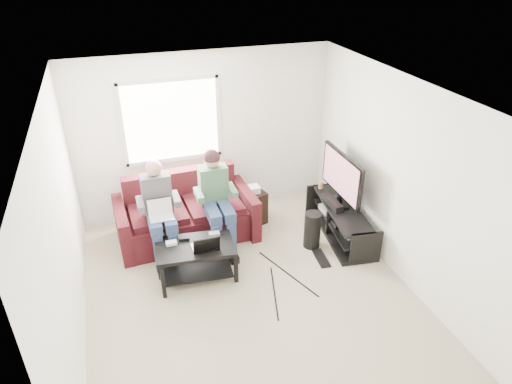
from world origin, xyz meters
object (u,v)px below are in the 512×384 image
sofa (186,216)px  coffee_table (195,254)px  subwoofer (312,230)px  end_table (252,206)px  tv (342,176)px  tv_stand (340,223)px

sofa → coffee_table: size_ratio=1.93×
sofa → coffee_table: 1.02m
subwoofer → end_table: bearing=124.5°
tv → end_table: (-1.14, 0.69, -0.67)m
sofa → coffee_table: sofa is taller
coffee_table → tv: 2.38m
end_table → tv_stand: bearing=-34.5°
sofa → tv_stand: size_ratio=1.31×
subwoofer → end_table: size_ratio=0.87×
coffee_table → tv_stand: same height
tv_stand → end_table: 1.39m
tv_stand → subwoofer: size_ratio=2.83×
tv_stand → sofa: bearing=161.4°
coffee_table → tv_stand: (2.27, 0.27, -0.15)m
subwoofer → tv: bearing=22.6°
subwoofer → end_table: 1.10m
coffee_table → tv_stand: 2.29m
coffee_table → tv_stand: size_ratio=0.68×
coffee_table → end_table: bearing=43.1°
sofa → tv: size_ratio=1.86×
sofa → subwoofer: 1.89m
coffee_table → subwoofer: (1.75, 0.15, -0.09)m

